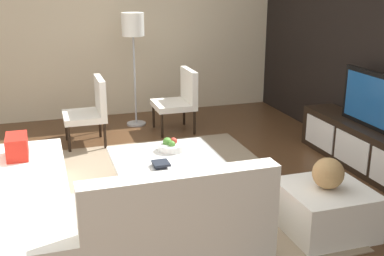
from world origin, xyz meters
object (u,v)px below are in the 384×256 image
Objects in this scene: television at (373,100)px; decorative_ball at (328,173)px; ottoman at (325,209)px; floor_lamp at (133,32)px; sectional_couch at (69,208)px; coffee_table at (167,174)px; accent_chair_far at (180,97)px; media_console at (367,149)px; accent_chair_near at (91,107)px; book_stack at (160,164)px; fruit_bowl at (171,146)px.

television reaches higher than decorative_ball.
ottoman is 0.33m from decorative_ball.
sectional_couch is at bearing -21.10° from floor_lamp.
ottoman is at bearing 14.48° from floor_lamp.
coffee_table is 1.21× the size of accent_chair_far.
floor_lamp is at bearing 175.97° from coffee_table.
media_console is 3.47m from floor_lamp.
accent_chair_near is at bearing -122.96° from television.
decorative_ball is at bearing 75.29° from sectional_couch.
ottoman is 3.91× the size of book_stack.
book_stack is (0.12, -2.42, -0.40)m from television.
coffee_table is 1.58m from ottoman.
accent_chair_near is (-1.84, -2.83, 0.24)m from media_console.
television is at bearing 59.18° from accent_chair_near.
floor_lamp is 9.03× the size of book_stack.
floor_lamp reaches higher than accent_chair_far.
sectional_couch is 3.34× the size of ottoman.
fruit_bowl is at bearing 125.74° from sectional_couch.
accent_chair_near is at bearing -167.99° from book_stack.
decorative_ball is (3.08, 0.38, 0.05)m from accent_chair_far.
television reaches higher than coffee_table.
coffee_table is at bearing 121.21° from sectional_couch.
sectional_couch is at bearing -66.44° from book_stack.
floor_lamp is 2.31× the size of ottoman.
television is 1.13× the size of accent_chair_far.
television is 0.61× the size of floor_lamp.
media_console is 2.22m from fruit_bowl.
accent_chair_far is (-0.20, 1.25, -0.00)m from accent_chair_near.
accent_chair_far is (-1.94, 0.71, 0.29)m from coffee_table.
ottoman is (3.55, 0.92, -1.15)m from floor_lamp.
accent_chair_near is at bearing 168.97° from sectional_couch.
ottoman is 1.67m from fruit_bowl.
sectional_couch reaches higher than media_console.
floor_lamp reaches higher than ottoman.
book_stack reaches higher than ottoman.
fruit_bowl reaches higher than media_console.
ottoman is at bearing 52.51° from book_stack.
accent_chair_near is 0.54× the size of floor_lamp.
decorative_ball is (2.88, 1.62, 0.04)m from accent_chair_near.
ottoman is 1.54m from book_stack.
ottoman is at bearing 75.29° from sectional_couch.
sectional_couch is (0.50, -3.29, -0.54)m from television.
television is 3.33m from floor_lamp.
accent_chair_far reaches higher than book_stack.
coffee_table is 2.68m from floor_lamp.
ottoman is at bearing 43.50° from coffee_table.
floor_lamp is at bearing 158.90° from sectional_couch.
fruit_bowl is at bearing -143.31° from decorative_ball.
decorative_ball is at bearing 17.03° from accent_chair_far.
media_console reaches higher than book_stack.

